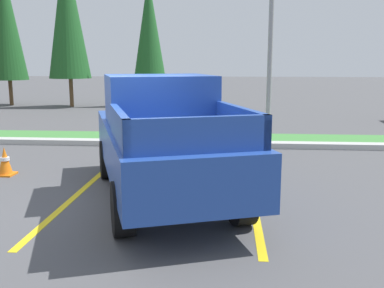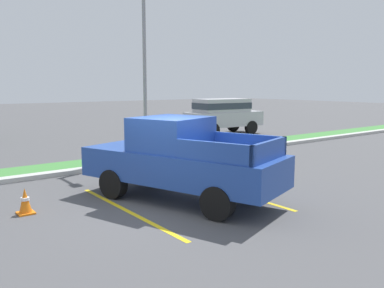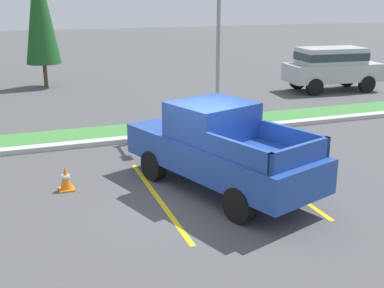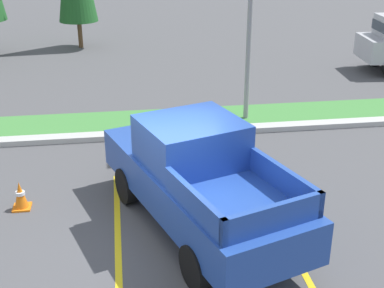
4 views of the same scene
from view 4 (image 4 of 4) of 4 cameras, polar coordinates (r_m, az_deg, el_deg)
The scene contains 7 objects.
ground_plane at distance 9.96m, azimuth -3.46°, elevation -10.30°, with size 120.00×120.00×0.00m, color #4C4C4F.
parking_line_near at distance 10.22m, azimuth -8.05°, elevation -9.50°, with size 0.12×4.80×0.01m, color yellow.
parking_line_far at distance 10.63m, azimuth 9.06°, elevation -8.18°, with size 0.12×4.80×0.01m, color yellow.
curb_strip at distance 14.35m, azimuth -5.20°, elevation 1.06°, with size 56.00×0.40×0.15m, color #B2B2AD.
grass_median at distance 15.39m, azimuth -5.44°, elevation 2.46°, with size 56.00×1.80×0.06m, color #42843D.
pickup_truck_main at distance 9.83m, azimuth 0.57°, elevation -3.68°, with size 3.50×5.55×2.10m.
traffic_cone at distance 11.33m, azimuth -18.09°, elevation -5.34°, with size 0.36×0.36×0.60m.
Camera 4 is at (-0.59, -8.26, 5.54)m, focal length 49.24 mm.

